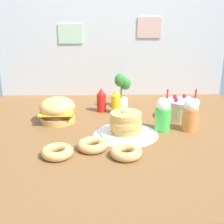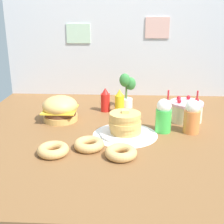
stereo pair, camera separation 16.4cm
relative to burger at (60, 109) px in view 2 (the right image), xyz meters
The scene contains 14 objects.
ground_plane 0.54m from the burger, 25.80° to the right, with size 2.39×2.14×0.02m, color brown.
back_wall 1.06m from the burger, 60.54° to the left, with size 2.39×0.04×1.10m.
doily_mat 0.63m from the burger, 27.65° to the right, with size 0.49×0.49×0.00m, color white.
burger is the anchor object (origin of this frame).
pancake_stack 0.62m from the burger, 27.75° to the right, with size 0.38×0.38×0.19m.
layer_cake 1.06m from the burger, ahead, with size 0.28×0.28×0.20m.
ketchup_bottle 0.45m from the burger, 35.73° to the left, with size 0.08×0.08×0.22m.
mustard_bottle 0.54m from the burger, 23.36° to the left, with size 0.08×0.08×0.22m.
cream_soda_cup 0.87m from the burger, 13.87° to the right, with size 0.12×0.12×0.33m.
orange_float_cup 1.07m from the burger, 11.49° to the right, with size 0.12×0.12×0.33m.
donut_pink_glaze 0.64m from the burger, 82.10° to the right, with size 0.21×0.21×0.06m.
donut_chocolate 0.62m from the burger, 60.04° to the right, with size 0.21×0.21×0.06m.
donut_vanilla 0.84m from the burger, 50.94° to the right, with size 0.21×0.21×0.06m.
potted_plant 0.68m from the burger, 34.74° to the left, with size 0.15×0.14×0.34m.
Camera 2 is at (0.09, -2.15, 0.90)m, focal length 48.48 mm.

